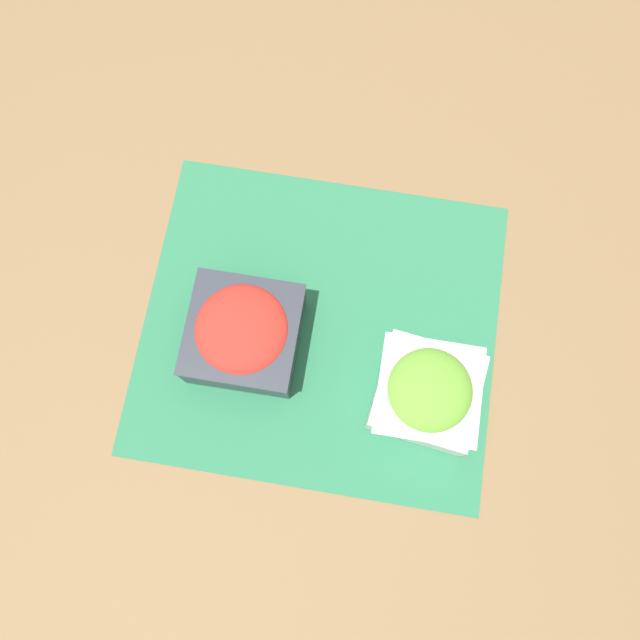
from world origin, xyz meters
The scene contains 4 objects.
ground_plane centered at (0.00, 0.00, 0.00)m, with size 3.00×3.00×0.00m, color olive.
placemat centered at (0.00, 0.00, 0.00)m, with size 0.49×0.44×0.00m.
lettuce_bowl centered at (-0.15, 0.07, 0.04)m, with size 0.14×0.14×0.08m.
tomato_bowl centered at (0.10, 0.04, 0.05)m, with size 0.14×0.14×0.08m.
Camera 1 is at (-0.03, 0.21, 0.84)m, focal length 35.00 mm.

